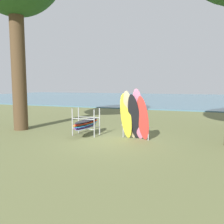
{
  "coord_description": "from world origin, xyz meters",
  "views": [
    {
      "loc": [
        3.38,
        -9.29,
        2.36
      ],
      "look_at": [
        -0.37,
        0.84,
        1.1
      ],
      "focal_mm": 38.32,
      "sensor_mm": 36.0,
      "label": 1
    }
  ],
  "objects": [
    {
      "name": "ground_plane",
      "position": [
        0.0,
        0.0,
        0.0
      ],
      "size": [
        80.0,
        80.0,
        0.0
      ],
      "primitive_type": "plane",
      "color": "#60663D"
    },
    {
      "name": "lake_water",
      "position": [
        0.0,
        30.44,
        0.05
      ],
      "size": [
        80.0,
        36.0,
        0.1
      ],
      "primitive_type": "cube",
      "color": "#477084",
      "rests_on": "ground"
    },
    {
      "name": "leaning_board_pile",
      "position": [
        0.8,
        0.38,
        1.01
      ],
      "size": [
        1.39,
        0.83,
        2.19
      ],
      "color": "yellow",
      "rests_on": "ground"
    },
    {
      "name": "board_storage_rack",
      "position": [
        -1.54,
        0.54,
        0.55
      ],
      "size": [
        1.15,
        2.13,
        1.25
      ],
      "color": "#9EA0A5",
      "rests_on": "ground"
    }
  ]
}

